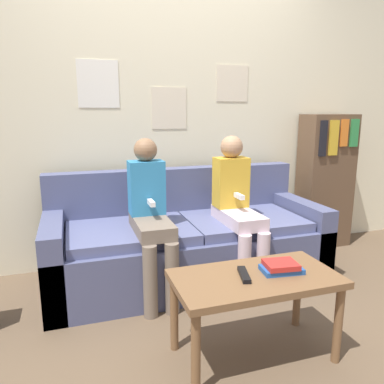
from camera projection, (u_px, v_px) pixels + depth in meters
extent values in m
plane|color=brown|center=(210.00, 310.00, 2.43)|extent=(10.00, 10.00, 0.00)
cube|color=beige|center=(168.00, 107.00, 3.10)|extent=(8.00, 0.06, 2.60)
cube|color=white|center=(98.00, 84.00, 2.86)|extent=(0.31, 0.00, 0.36)
cube|color=beige|center=(169.00, 108.00, 3.07)|extent=(0.30, 0.00, 0.34)
cube|color=beige|center=(232.00, 83.00, 3.20)|extent=(0.29, 0.00, 0.30)
cube|color=#4C5175|center=(188.00, 255.00, 2.84)|extent=(2.04, 0.81, 0.40)
cube|color=#4C5175|center=(175.00, 193.00, 3.06)|extent=(2.04, 0.14, 0.41)
cube|color=#4C5175|center=(55.00, 260.00, 2.53)|extent=(0.14, 0.81, 0.56)
cube|color=#4C5175|center=(296.00, 232.00, 3.11)|extent=(0.14, 0.81, 0.56)
cube|color=slate|center=(130.00, 232.00, 2.62)|extent=(0.86, 0.65, 0.07)
cube|color=slate|center=(243.00, 221.00, 2.89)|extent=(0.86, 0.65, 0.07)
cube|color=brown|center=(256.00, 279.00, 1.90)|extent=(0.84, 0.44, 0.04)
cylinder|color=brown|center=(196.00, 355.00, 1.66)|extent=(0.04, 0.04, 0.42)
cylinder|color=brown|center=(338.00, 325.00, 1.90)|extent=(0.04, 0.04, 0.42)
cylinder|color=brown|center=(174.00, 314.00, 2.00)|extent=(0.04, 0.04, 0.42)
cylinder|color=brown|center=(297.00, 293.00, 2.23)|extent=(0.04, 0.04, 0.42)
cylinder|color=#756656|center=(150.00, 282.00, 2.31)|extent=(0.09, 0.09, 0.47)
cylinder|color=#756656|center=(172.00, 279.00, 2.36)|extent=(0.09, 0.09, 0.47)
cube|color=#756656|center=(152.00, 225.00, 2.52)|extent=(0.23, 0.51, 0.09)
cube|color=teal|center=(146.00, 187.00, 2.60)|extent=(0.24, 0.16, 0.37)
sphere|color=#8C6647|center=(145.00, 150.00, 2.54)|extent=(0.16, 0.16, 0.16)
cube|color=white|center=(151.00, 203.00, 2.48)|extent=(0.03, 0.12, 0.03)
cylinder|color=silver|center=(244.00, 268.00, 2.51)|extent=(0.09, 0.09, 0.47)
cylinder|color=silver|center=(263.00, 266.00, 2.55)|extent=(0.09, 0.09, 0.47)
cube|color=silver|center=(238.00, 217.00, 2.71)|extent=(0.23, 0.51, 0.09)
cube|color=gold|center=(231.00, 182.00, 2.79)|extent=(0.24, 0.16, 0.37)
sphere|color=tan|center=(232.00, 147.00, 2.74)|extent=(0.17, 0.17, 0.17)
cube|color=white|center=(239.00, 196.00, 2.67)|extent=(0.03, 0.12, 0.03)
cube|color=black|center=(244.00, 275.00, 1.88)|extent=(0.08, 0.17, 0.02)
cube|color=#23519E|center=(281.00, 269.00, 1.93)|extent=(0.22, 0.15, 0.03)
cube|color=red|center=(281.00, 265.00, 1.93)|extent=(0.18, 0.15, 0.03)
cube|color=brown|center=(325.00, 181.00, 3.52)|extent=(0.48, 0.27, 1.24)
cube|color=black|center=(323.00, 139.00, 3.25)|extent=(0.07, 0.02, 0.31)
cube|color=gold|center=(334.00, 138.00, 3.29)|extent=(0.09, 0.02, 0.31)
cube|color=orange|center=(344.00, 133.00, 3.31)|extent=(0.07, 0.02, 0.24)
cube|color=#2D8442|center=(354.00, 133.00, 3.34)|extent=(0.08, 0.02, 0.24)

